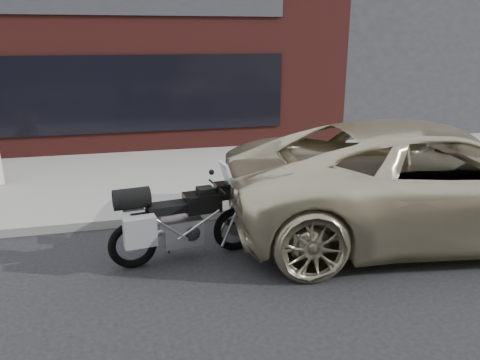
{
  "coord_description": "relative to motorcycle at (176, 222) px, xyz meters",
  "views": [
    {
      "loc": [
        -1.21,
        -3.7,
        3.14
      ],
      "look_at": [
        0.53,
        3.55,
        0.85
      ],
      "focal_mm": 35.0,
      "sensor_mm": 36.0,
      "label": 1
    }
  ],
  "objects": [
    {
      "name": "near_sidewalk",
      "position": [
        0.65,
        4.45,
        -0.53
      ],
      "size": [
        44.0,
        6.0,
        0.15
      ],
      "primitive_type": "cube",
      "color": "gray",
      "rests_on": "ground"
    },
    {
      "name": "storefront",
      "position": [
        -1.35,
        11.43,
        1.64
      ],
      "size": [
        14.0,
        10.07,
        4.5
      ],
      "color": "#531E1A",
      "rests_on": "ground"
    },
    {
      "name": "minivan",
      "position": [
        4.15,
        0.05,
        0.31
      ],
      "size": [
        7.01,
        3.93,
        1.85
      ],
      "primitive_type": "imported",
      "rotation": [
        0.0,
        0.0,
        1.44
      ],
      "color": "beige",
      "rests_on": "ground"
    },
    {
      "name": "motorcycle",
      "position": [
        0.0,
        0.0,
        0.0
      ],
      "size": [
        2.23,
        0.92,
        1.41
      ],
      "rotation": [
        0.0,
        0.0,
        0.15
      ],
      "color": "black",
      "rests_on": "ground"
    },
    {
      "name": "neighbour_building",
      "position": [
        10.65,
        11.45,
        2.39
      ],
      "size": [
        10.0,
        10.0,
        6.0
      ],
      "primitive_type": "cube",
      "color": "#2C2C31",
      "rests_on": "ground"
    }
  ]
}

